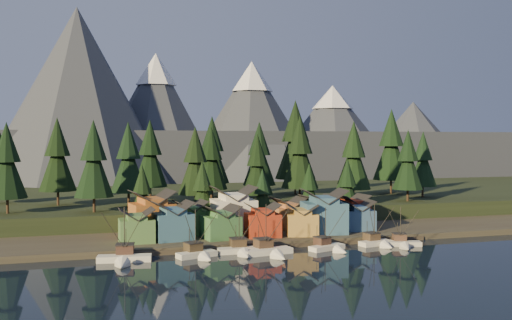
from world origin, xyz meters
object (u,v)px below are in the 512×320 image
object	(u,v)px
boat_1	(199,247)
house_front_0	(137,225)
house_front_1	(173,220)
boat_3	(270,245)
boat_6	(402,239)
house_back_1	(190,217)
boat_4	(330,242)
boat_2	(241,244)
boat_0	(124,251)
boat_5	(378,237)
house_back_0	(152,212)

from	to	relation	value
boat_1	house_front_0	xyz separation A→B (m)	(-11.88, 14.68, 3.35)
house_front_1	boat_3	bearing A→B (deg)	-49.06
boat_6	house_back_1	world-z (taller)	house_back_1
boat_4	house_back_1	xyz separation A→B (m)	(-28.39, 22.35, 3.92)
boat_2	house_front_0	xyz separation A→B (m)	(-21.76, 13.10, 3.41)
boat_6	house_front_1	distance (m)	55.00
boat_0	house_back_1	size ratio (longest dim) A/B	1.47
boat_3	boat_5	size ratio (longest dim) A/B	1.15
house_front_1	house_back_0	distance (m)	9.96
boat_1	house_front_0	size ratio (longest dim) A/B	1.44
boat_3	boat_5	xyz separation A→B (m)	(28.29, 2.95, -0.01)
boat_6	boat_5	bearing A→B (deg)	172.23
boat_4	house_front_1	world-z (taller)	house_front_1
boat_1	boat_3	size ratio (longest dim) A/B	0.91
boat_2	boat_3	world-z (taller)	boat_3
boat_0	boat_5	world-z (taller)	boat_0
boat_1	house_back_0	world-z (taller)	house_back_0
boat_5	house_back_0	world-z (taller)	house_back_0
boat_2	boat_6	world-z (taller)	boat_2
boat_1	boat_3	world-z (taller)	boat_3
boat_2	boat_6	size ratio (longest dim) A/B	1.13
house_front_0	boat_6	bearing A→B (deg)	-15.68
boat_4	boat_6	distance (m)	18.55
boat_0	boat_5	distance (m)	59.71
boat_5	house_back_1	world-z (taller)	house_back_1
boat_1	boat_2	distance (m)	10.01
boat_6	house_back_1	size ratio (longest dim) A/B	1.22
boat_4	boat_6	world-z (taller)	boat_4
boat_1	house_front_0	distance (m)	19.17
boat_3	house_back_0	world-z (taller)	house_back_0
boat_6	house_front_0	xyz separation A→B (m)	(-60.87, 15.90, 3.75)
house_back_1	boat_3	bearing A→B (deg)	-65.75
boat_1	boat_0	bearing A→B (deg)	163.83
boat_4	house_front_0	xyz separation A→B (m)	(-42.33, 15.40, 3.57)
boat_4	boat_5	world-z (taller)	boat_5
boat_2	boat_5	distance (m)	34.00
house_front_0	house_front_1	size ratio (longest dim) A/B	0.83
boat_0	boat_1	world-z (taller)	boat_0
boat_2	house_back_1	bearing A→B (deg)	112.53
boat_5	boat_1	bearing A→B (deg)	170.51
house_back_1	boat_2	bearing A→B (deg)	-74.41
boat_3	boat_6	size ratio (longest dim) A/B	1.22
boat_2	boat_3	bearing A→B (deg)	-29.58
boat_3	house_front_1	size ratio (longest dim) A/B	1.32
boat_1	boat_6	size ratio (longest dim) A/B	1.11
boat_4	house_back_0	size ratio (longest dim) A/B	0.95
boat_4	house_back_0	xyz separation A→B (m)	(-37.58, 25.43, 5.24)
boat_5	boat_4	bearing A→B (deg)	176.92
boat_3	boat_0	bearing A→B (deg)	168.18
house_front_0	house_back_0	distance (m)	11.22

